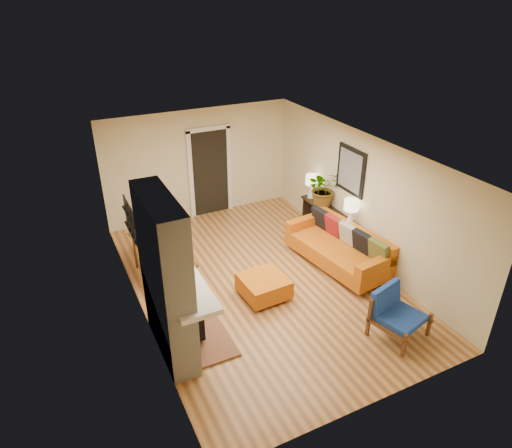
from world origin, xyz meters
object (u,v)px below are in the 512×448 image
(ottoman, at_px, (264,286))
(dining_table, at_px, (161,244))
(console_table, at_px, (329,216))
(sofa, at_px, (341,247))
(blue_chair, at_px, (395,310))
(houseplant, at_px, (324,188))
(lamp_far, at_px, (312,184))
(lamp_near, at_px, (351,209))

(ottoman, relative_size, dining_table, 0.45)
(dining_table, xyz_separation_m, console_table, (3.64, -0.38, -0.06))
(ottoman, height_order, dining_table, dining_table)
(sofa, height_order, console_table, sofa)
(sofa, height_order, ottoman, sofa)
(blue_chair, distance_m, houseplant, 3.45)
(dining_table, height_order, houseplant, houseplant)
(houseplant, bearing_deg, blue_chair, -103.19)
(blue_chair, bearing_deg, console_table, 75.48)
(blue_chair, relative_size, houseplant, 1.13)
(sofa, height_order, lamp_far, lamp_far)
(dining_table, height_order, lamp_far, lamp_far)
(sofa, xyz_separation_m, houseplant, (0.32, 1.19, 0.75))
(blue_chair, xyz_separation_m, console_table, (0.78, 3.01, 0.14))
(lamp_near, height_order, houseplant, houseplant)
(lamp_near, bearing_deg, blue_chair, -108.63)
(blue_chair, relative_size, console_table, 0.51)
(blue_chair, height_order, houseplant, houseplant)
(dining_table, bearing_deg, houseplant, -1.64)
(lamp_near, bearing_deg, ottoman, -166.67)
(lamp_far, bearing_deg, dining_table, -173.93)
(ottoman, xyz_separation_m, lamp_far, (2.23, 1.99, 0.83))
(ottoman, relative_size, lamp_near, 1.53)
(sofa, bearing_deg, lamp_far, 78.78)
(ottoman, relative_size, lamp_far, 1.53)
(ottoman, relative_size, console_table, 0.45)
(sofa, xyz_separation_m, blue_chair, (-0.45, -2.09, 0.05))
(lamp_near, xyz_separation_m, houseplant, (-0.01, 0.97, 0.08))
(lamp_near, bearing_deg, sofa, -146.80)
(blue_chair, bearing_deg, sofa, 77.97)
(sofa, bearing_deg, lamp_near, 33.20)
(sofa, relative_size, blue_chair, 2.49)
(houseplant, bearing_deg, dining_table, 178.36)
(ottoman, xyz_separation_m, houseplant, (2.22, 1.50, 0.91))
(console_table, relative_size, lamp_near, 3.43)
(houseplant, bearing_deg, lamp_near, -89.41)
(lamp_near, distance_m, houseplant, 0.97)
(dining_table, bearing_deg, ottoman, -48.55)
(console_table, bearing_deg, ottoman, -151.19)
(sofa, relative_size, lamp_near, 4.33)
(houseplant, bearing_deg, lamp_far, 88.83)
(ottoman, distance_m, console_table, 2.57)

